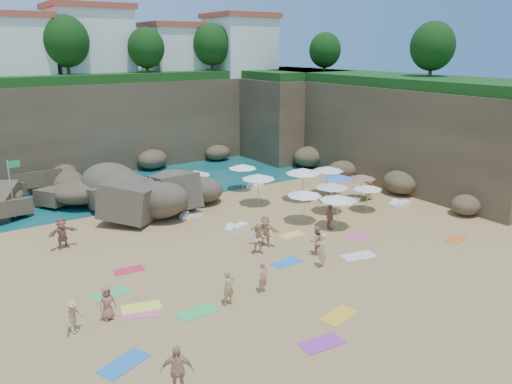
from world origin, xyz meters
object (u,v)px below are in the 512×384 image
flag_pole (12,181)px  lounger_0 (191,215)px  person_stand_0 (263,277)px  rock_outcrop (157,208)px  parasol_1 (195,173)px  person_stand_4 (370,189)px  person_stand_1 (316,240)px  person_stand_2 (146,190)px  parasol_0 (243,166)px  parasol_2 (258,176)px  person_stand_5 (62,233)px  person_stand_6 (322,250)px  person_stand_3 (330,217)px

flag_pole → lounger_0: (9.92, -6.40, -2.46)m
person_stand_0 → rock_outcrop: bearing=66.6°
parasol_1 → person_stand_4: (10.81, -7.64, -1.17)m
person_stand_1 → person_stand_2: size_ratio=0.85×
parasol_0 → person_stand_0: parasol_0 is taller
parasol_0 → lounger_0: (-6.49, -3.65, -1.84)m
flag_pole → person_stand_4: flag_pole is taller
flag_pole → parasol_2: size_ratio=1.64×
parasol_1 → person_stand_0: bearing=-105.8°
lounger_0 → person_stand_5: (-8.60, -0.81, 0.79)m
person_stand_0 → person_stand_6: bearing=-11.9°
lounger_0 → parasol_0: bearing=23.8°
parasol_2 → person_stand_1: (-2.42, -9.31, -1.31)m
parasol_0 → person_stand_3: parasol_0 is taller
rock_outcrop → parasol_0: (7.65, 0.41, 1.96)m
parasol_2 → parasol_0: bearing=73.9°
parasol_1 → person_stand_3: (3.94, -10.80, -1.15)m
person_stand_0 → person_stand_3: person_stand_3 is taller
lounger_0 → person_stand_2: (-1.33, 4.65, 0.84)m
parasol_2 → person_stand_2: bearing=143.6°
rock_outcrop → person_stand_1: size_ratio=4.43×
person_stand_6 → flag_pole: bearing=-121.1°
lounger_0 → person_stand_5: person_stand_5 is taller
person_stand_4 → person_stand_6: bearing=-108.9°
rock_outcrop → person_stand_6: bearing=-77.2°
parasol_2 → person_stand_6: bearing=-106.9°
person_stand_3 → person_stand_5: bearing=85.8°
person_stand_0 → person_stand_2: person_stand_2 is taller
rock_outcrop → parasol_2: 7.70m
parasol_2 → person_stand_6: parasol_2 is taller
rock_outcrop → flag_pole: size_ratio=1.81×
parasol_2 → person_stand_5: (-13.95, -0.52, -1.22)m
person_stand_1 → person_stand_6: person_stand_6 is taller
parasol_2 → person_stand_5: bearing=-177.9°
lounger_0 → person_stand_5: bearing=179.9°
flag_pole → person_stand_0: 19.76m
lounger_0 → person_stand_5: size_ratio=0.88×
person_stand_5 → parasol_0: bearing=5.2°
parasol_0 → person_stand_3: bearing=-91.5°
rock_outcrop → person_stand_4: person_stand_4 is taller
person_stand_5 → person_stand_6: size_ratio=0.96×
flag_pole → parasol_1: bearing=-12.4°
lounger_0 → person_stand_6: 11.29m
flag_pole → parasol_2: (15.27, -6.68, -0.45)m
person_stand_4 → person_stand_6: person_stand_6 is taller
rock_outcrop → person_stand_5: person_stand_5 is taller
person_stand_2 → flag_pole: bearing=-6.3°
parasol_0 → person_stand_0: (-8.55, -15.29, -1.17)m
flag_pole → person_stand_1: 20.59m
person_stand_3 → person_stand_4: bearing=-46.5°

